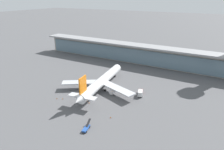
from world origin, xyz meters
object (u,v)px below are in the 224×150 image
Objects in this scene: service_truck_under_wing_red at (140,93)px; safety_cone_alpha at (89,103)px; safety_cone_bravo at (111,117)px; airliner_on_stand at (101,82)px; service_truck_mid_apron_olive at (91,94)px; service_truck_near_nose_blue at (86,128)px; safety_cone_delta at (57,98)px; safety_cone_echo at (63,99)px; safety_cone_charlie at (87,101)px.

service_truck_under_wing_red is 10.93× the size of safety_cone_alpha.
service_truck_under_wing_red reaches higher than safety_cone_bravo.
airliner_on_stand is 17.78m from safety_cone_alpha.
service_truck_near_nose_blue is at bearing -58.34° from service_truck_mid_apron_olive.
safety_cone_delta is at bearing -165.51° from safety_cone_alpha.
safety_cone_delta is (-17.50, -4.52, 0.00)m from safety_cone_alpha.
safety_cone_bravo is 33.62m from safety_cone_delta.
safety_cone_alpha is at bearing 12.47° from safety_cone_echo.
safety_cone_delta is at bearing -123.68° from airliner_on_stand.
service_truck_mid_apron_olive is (-0.80, -9.67, -3.98)m from airliner_on_stand.
safety_cone_bravo is (20.11, -13.38, -0.56)m from service_truck_mid_apron_olive.
service_truck_near_nose_blue reaches higher than safety_cone_bravo.
safety_cone_delta is 1.00× the size of safety_cone_echo.
airliner_on_stand is 38.55m from service_truck_near_nose_blue.
safety_cone_charlie is (2.12, -6.11, -0.56)m from service_truck_mid_apron_olive.
safety_cone_delta is at bearing -155.57° from safety_cone_echo.
safety_cone_bravo and safety_cone_charlie have the same top height.
airliner_on_stand reaches higher than safety_cone_echo.
safety_cone_delta is (-15.59, -5.63, 0.00)m from safety_cone_charlie.
airliner_on_stand is 23.62m from safety_cone_echo.
service_truck_under_wing_red reaches higher than safety_cone_delta.
safety_cone_charlie is (1.32, -15.78, -4.54)m from airliner_on_stand.
airliner_on_stand is at bearing 56.32° from safety_cone_delta.
service_truck_under_wing_red is 10.93× the size of safety_cone_bravo.
safety_cone_charlie is (-13.68, 19.50, -0.49)m from service_truck_near_nose_blue.
safety_cone_echo is at bearing -119.67° from airliner_on_stand.
safety_cone_bravo is at bearing -20.95° from safety_cone_alpha.
airliner_on_stand reaches higher than safety_cone_bravo.
airliner_on_stand reaches higher than safety_cone_charlie.
safety_cone_bravo is at bearing -50.04° from airliner_on_stand.
safety_cone_charlie is at bearing 125.04° from service_truck_near_nose_blue.
service_truck_near_nose_blue is 9.91× the size of safety_cone_delta.
safety_cone_bravo is 19.40m from safety_cone_charlie.
service_truck_mid_apron_olive is 4.72× the size of safety_cone_alpha.
service_truck_mid_apron_olive is 14.96m from safety_cone_echo.
safety_cone_alpha is 1.00× the size of safety_cone_bravo.
safety_cone_charlie is 1.00× the size of safety_cone_echo.
safety_cone_echo is (-14.71, -3.25, 0.00)m from safety_cone_alpha.
safety_cone_delta is (-13.47, -11.74, -0.56)m from service_truck_mid_apron_olive.
service_truck_near_nose_blue reaches higher than safety_cone_charlie.
service_truck_mid_apron_olive reaches higher than safety_cone_alpha.
service_truck_mid_apron_olive is 4.72× the size of safety_cone_bravo.
safety_cone_echo is (-26.47, 15.14, -0.49)m from service_truck_near_nose_blue.
safety_cone_echo is (-11.47, -20.14, -4.54)m from airliner_on_stand.
service_truck_near_nose_blue is at bearing -66.98° from airliner_on_stand.
airliner_on_stand is at bearing 94.77° from safety_cone_charlie.
airliner_on_stand is 82.63× the size of safety_cone_charlie.
service_truck_near_nose_blue is at bearing -54.96° from safety_cone_charlie.
safety_cone_bravo is at bearing -2.78° from safety_cone_delta.
safety_cone_bravo is (-3.16, -26.91, -1.37)m from service_truck_under_wing_red.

